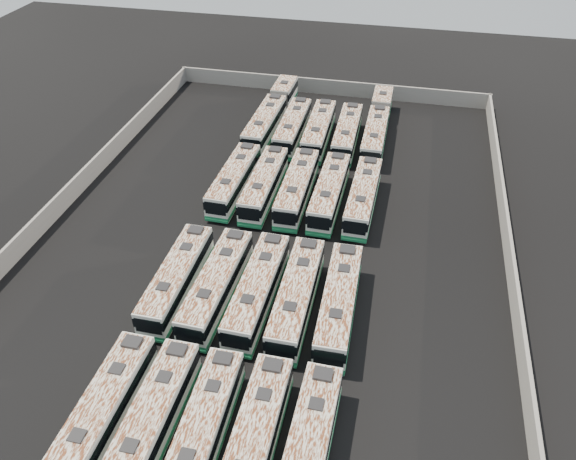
# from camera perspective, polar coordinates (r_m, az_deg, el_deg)

# --- Properties ---
(ground) EXTENTS (140.00, 140.00, 0.00)m
(ground) POSITION_cam_1_polar(r_m,az_deg,el_deg) (54.15, -2.11, -1.65)
(ground) COLOR black
(ground) RESTS_ON ground
(perimeter_wall) EXTENTS (45.20, 73.20, 2.20)m
(perimeter_wall) POSITION_cam_1_polar(r_m,az_deg,el_deg) (53.46, -2.13, -0.74)
(perimeter_wall) COLOR gray
(perimeter_wall) RESTS_ON ground
(bus_front_far_left) EXTENTS (2.63, 12.04, 3.39)m
(bus_front_far_left) POSITION_cam_1_polar(r_m,az_deg,el_deg) (41.13, -18.32, -17.29)
(bus_front_far_left) COLOR silver
(bus_front_far_left) RESTS_ON ground
(bus_front_left) EXTENTS (2.56, 12.01, 3.38)m
(bus_front_left) POSITION_cam_1_polar(r_m,az_deg,el_deg) (39.88, -13.74, -18.48)
(bus_front_left) COLOR silver
(bus_front_left) RESTS_ON ground
(bus_front_center) EXTENTS (2.74, 11.81, 3.31)m
(bus_front_center) POSITION_cam_1_polar(r_m,az_deg,el_deg) (38.92, -8.69, -19.61)
(bus_front_center) COLOR silver
(bus_front_center) RESTS_ON ground
(bus_front_right) EXTENTS (2.59, 12.08, 3.40)m
(bus_front_right) POSITION_cam_1_polar(r_m,az_deg,el_deg) (38.13, -3.49, -20.75)
(bus_front_right) COLOR silver
(bus_front_right) RESTS_ON ground
(bus_front_far_right) EXTENTS (2.68, 12.07, 3.39)m
(bus_front_far_right) POSITION_cam_1_polar(r_m,az_deg,el_deg) (37.72, 1.98, -21.70)
(bus_front_far_right) COLOR silver
(bus_front_far_right) RESTS_ON ground
(bus_midfront_far_left) EXTENTS (2.57, 11.93, 3.36)m
(bus_midfront_far_left) POSITION_cam_1_polar(r_m,az_deg,el_deg) (48.97, -11.20, -4.86)
(bus_midfront_far_left) COLOR silver
(bus_midfront_far_left) RESTS_ON ground
(bus_midfront_left) EXTENTS (2.90, 12.26, 3.44)m
(bus_midfront_left) POSITION_cam_1_polar(r_m,az_deg,el_deg) (47.77, -7.24, -5.57)
(bus_midfront_left) COLOR silver
(bus_midfront_left) RESTS_ON ground
(bus_midfront_center) EXTENTS (2.75, 12.22, 3.43)m
(bus_midfront_center) POSITION_cam_1_polar(r_m,az_deg,el_deg) (47.02, -3.13, -6.12)
(bus_midfront_center) COLOR silver
(bus_midfront_center) RESTS_ON ground
(bus_midfront_right) EXTENTS (2.70, 12.29, 3.46)m
(bus_midfront_right) POSITION_cam_1_polar(r_m,az_deg,el_deg) (46.38, 0.88, -6.78)
(bus_midfront_right) COLOR silver
(bus_midfront_right) RESTS_ON ground
(bus_midfront_far_right) EXTENTS (2.86, 12.21, 3.43)m
(bus_midfront_far_right) POSITION_cam_1_polar(r_m,az_deg,el_deg) (46.05, 5.20, -7.41)
(bus_midfront_far_right) COLOR silver
(bus_midfront_far_right) RESTS_ON ground
(bus_midback_far_left) EXTENTS (2.74, 11.94, 3.35)m
(bus_midback_far_left) POSITION_cam_1_polar(r_m,az_deg,el_deg) (60.84, -5.50, 5.05)
(bus_midback_far_left) COLOR silver
(bus_midback_far_left) RESTS_ON ground
(bus_midback_left) EXTENTS (2.57, 12.01, 3.38)m
(bus_midback_left) POSITION_cam_1_polar(r_m,az_deg,el_deg) (59.87, -2.45, 4.64)
(bus_midback_left) COLOR silver
(bus_midback_left) RESTS_ON ground
(bus_midback_center) EXTENTS (2.68, 12.17, 3.42)m
(bus_midback_center) POSITION_cam_1_polar(r_m,az_deg,el_deg) (59.25, 0.91, 4.31)
(bus_midback_center) COLOR silver
(bus_midback_center) RESTS_ON ground
(bus_midback_right) EXTENTS (2.70, 12.07, 3.39)m
(bus_midback_right) POSITION_cam_1_polar(r_m,az_deg,el_deg) (58.74, 4.21, 3.86)
(bus_midback_right) COLOR silver
(bus_midback_right) RESTS_ON ground
(bus_midback_far_right) EXTENTS (2.73, 11.93, 3.35)m
(bus_midback_far_right) POSITION_cam_1_polar(r_m,az_deg,el_deg) (58.42, 7.62, 3.37)
(bus_midback_far_right) COLOR silver
(bus_midback_far_right) RESTS_ON ground
(bus_back_far_left) EXTENTS (2.95, 19.10, 3.46)m
(bus_back_far_left) POSITION_cam_1_polar(r_m,az_deg,el_deg) (74.81, -1.67, 11.77)
(bus_back_far_left) COLOR silver
(bus_back_far_left) RESTS_ON ground
(bus_back_left) EXTENTS (2.58, 11.97, 3.37)m
(bus_back_left) POSITION_cam_1_polar(r_m,az_deg,el_deg) (71.23, 0.46, 10.36)
(bus_back_left) COLOR silver
(bus_back_left) RESTS_ON ground
(bus_back_center) EXTENTS (2.80, 12.21, 3.43)m
(bus_back_center) POSITION_cam_1_polar(r_m,az_deg,el_deg) (70.58, 3.13, 10.07)
(bus_back_center) COLOR silver
(bus_back_center) RESTS_ON ground
(bus_back_right) EXTENTS (2.69, 11.85, 3.33)m
(bus_back_right) POSITION_cam_1_polar(r_m,az_deg,el_deg) (70.27, 6.02, 9.73)
(bus_back_right) COLOR silver
(bus_back_right) RESTS_ON ground
(bus_back_far_right) EXTENTS (2.56, 18.33, 3.32)m
(bus_back_far_right) POSITION_cam_1_polar(r_m,az_deg,el_deg) (72.90, 9.07, 10.53)
(bus_back_far_right) COLOR silver
(bus_back_far_right) RESTS_ON ground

